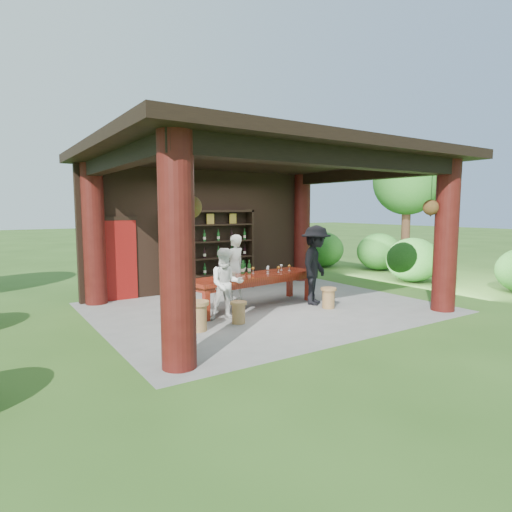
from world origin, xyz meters
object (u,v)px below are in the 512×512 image
wine_shelf (212,251)px  guest_man (316,265)px  stool_far_left (198,315)px  host (235,268)px  stool_near_left (239,312)px  napkin_basket (228,276)px  guest_woman (226,284)px  tasting_table (253,280)px  stool_near_right (328,297)px

wine_shelf → guest_man: size_ratio=1.35×
stool_far_left → host: bearing=44.5°
wine_shelf → stool_near_left: (-1.12, -3.29, -0.88)m
napkin_basket → host: bearing=53.2°
host → guest_woman: host is taller
stool_far_left → guest_woman: size_ratio=0.38×
guest_man → wine_shelf: bearing=79.2°
napkin_basket → tasting_table: bearing=13.5°
host → guest_man: (1.42, -1.34, 0.12)m
guest_woman → wine_shelf: bearing=84.3°
stool_far_left → host: size_ratio=0.34×
wine_shelf → stool_far_left: bearing=-121.3°
host → stool_near_right: bearing=111.5°
stool_near_right → napkin_basket: size_ratio=1.80×
wine_shelf → host: 1.51m
stool_near_right → stool_far_left: (-3.28, -0.02, 0.05)m
tasting_table → host: (-0.03, 0.79, 0.18)m
stool_near_left → stool_far_left: 0.90m
stool_near_left → host: host is taller
stool_near_right → napkin_basket: napkin_basket is taller
guest_woman → guest_man: bearing=18.2°
tasting_table → guest_woman: guest_woman is taller
stool_near_left → host: (0.98, 1.81, 0.59)m
stool_near_right → host: (-1.40, 1.82, 0.57)m
tasting_table → napkin_basket: size_ratio=12.86×
wine_shelf → guest_man: bearing=-65.5°
stool_far_left → napkin_basket: bearing=37.2°
host → tasting_table: bearing=76.0°
host → guest_woman: (-1.03, -1.42, -0.08)m
host → stool_near_left: bearing=45.4°
wine_shelf → napkin_basket: bearing=-109.4°
wine_shelf → napkin_basket: size_ratio=9.72×
stool_near_left → host: 2.14m
stool_far_left → guest_woman: guest_woman is taller
napkin_basket → guest_woman: bearing=-124.3°
wine_shelf → tasting_table: 2.31m
napkin_basket → guest_man: bearing=-9.9°
tasting_table → guest_woman: bearing=-149.1°
wine_shelf → napkin_basket: (-0.86, -2.44, -0.30)m
guest_man → host: bearing=101.4°
wine_shelf → host: wine_shelf is taller
wine_shelf → stool_far_left: 3.97m
tasting_table → guest_man: size_ratio=1.79×
stool_near_left → tasting_table: bearing=45.5°
stool_far_left → host: 2.68m
stool_near_right → guest_man: guest_man is taller
guest_man → napkin_basket: bearing=134.7°
tasting_table → napkin_basket: napkin_basket is taller
guest_man → napkin_basket: 2.18m
stool_near_left → stool_near_right: 2.39m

